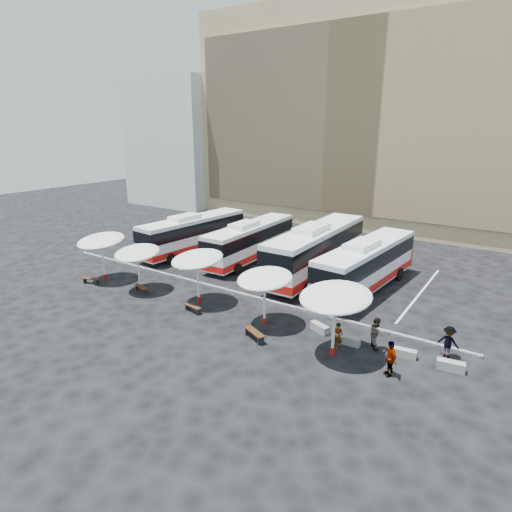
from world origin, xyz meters
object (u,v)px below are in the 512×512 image
Objects in this scene: conc_bench_1 at (349,341)px; passenger_0 at (338,337)px; sunshade_4 at (336,297)px; bus_3 at (366,264)px; bus_2 at (317,248)px; sunshade_2 at (197,259)px; sunshade_1 at (137,253)px; passenger_1 at (377,333)px; sunshade_0 at (101,241)px; bus_0 at (193,232)px; bus_1 at (250,240)px; conc_bench_2 at (405,353)px; conc_bench_0 at (320,328)px; passenger_3 at (449,342)px; passenger_2 at (390,358)px; wood_bench_0 at (91,279)px; conc_bench_3 at (451,366)px; wood_bench_2 at (193,307)px; sunshade_3 at (265,279)px; wood_bench_1 at (141,288)px.

conc_bench_1 is 0.80× the size of passenger_0.
bus_3 is at bearing 100.82° from sunshade_4.
sunshade_2 is at bearing -113.63° from bus_2.
passenger_1 is (17.26, 1.37, -1.98)m from sunshade_1.
sunshade_0 is at bearing 55.81° from passenger_1.
sunshade_1 is at bearing -65.65° from bus_0.
sunshade_2 is 2.52× the size of passenger_1.
sunshade_0 is at bearing -179.94° from sunshade_1.
conc_bench_1 is at bearing -37.53° from bus_1.
conc_bench_2 is (16.23, -9.26, -1.64)m from bus_1.
conc_bench_1 is (19.26, -8.81, -1.66)m from bus_0.
passenger_3 is (6.81, 1.14, 0.63)m from conc_bench_0.
passenger_2 is (1.42, -2.28, 0.04)m from passenger_1.
sunshade_0 is 2.66× the size of wood_bench_0.
passenger_1 reaches higher than conc_bench_3.
wood_bench_2 is at bearing -123.40° from bus_3.
conc_bench_3 is at bearing -130.01° from passenger_1.
passenger_2 is at bearing -6.75° from sunshade_2.
passenger_0 is at bearing -0.02° from sunshade_1.
bus_0 is 2.65× the size of sunshade_4.
wood_bench_1 is (-10.22, -0.64, -2.60)m from sunshade_3.
bus_1 is at bearing 133.41° from passenger_0.
passenger_0 is (-3.27, -1.26, 0.56)m from conc_bench_2.
passenger_3 is at bearing 7.70° from wood_bench_1.
bus_0 is at bearing -173.65° from bus_1.
sunshade_4 reaches higher than bus_0.
passenger_2 is at bearing -32.77° from conc_bench_1.
conc_bench_2 is 2.31m from passenger_3.
passenger_1 is (21.29, 1.37, -2.27)m from sunshade_0.
conc_bench_1 is at bearing -172.64° from conc_bench_2.
passenger_3 is at bearing 11.82° from sunshade_3.
sunshade_2 is 9.85m from wood_bench_0.
sunshade_2 reaches higher than wood_bench_1.
conc_bench_2 is (13.77, 0.55, -2.89)m from sunshade_2.
conc_bench_2 is at bearing 3.15° from sunshade_0.
passenger_3 is at bearing 103.32° from passenger_2.
wood_bench_1 is 0.87× the size of passenger_1.
passenger_2 reaches higher than passenger_1.
bus_1 is 19.78m from passenger_3.
sunshade_0 is at bearing 178.06° from sunshade_4.
sunshade_2 is 1.13× the size of sunshade_3.
wood_bench_1 is at bearing 178.32° from sunshade_4.
sunshade_3 is at bearing 167.68° from passenger_0.
bus_3 reaches higher than conc_bench_1.
wood_bench_1 is at bearing -173.23° from conc_bench_0.
bus_1 reaches higher than conc_bench_3.
conc_bench_0 is 0.95× the size of conc_bench_3.
sunshade_1 is 0.85× the size of sunshade_2.
sunshade_4 is at bearing -96.55° from passenger_0.
passenger_0 is (4.97, -0.42, -2.17)m from sunshade_3.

